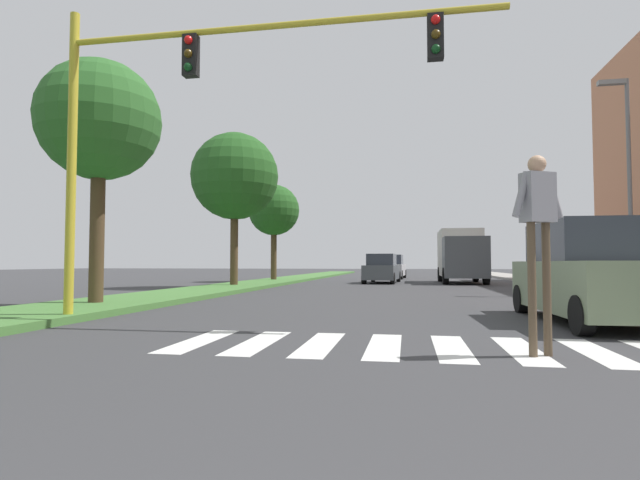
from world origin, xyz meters
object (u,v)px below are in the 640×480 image
object	(u,v)px
tree_mid	(99,122)
sedan_midblock	(382,269)
tree_distant	(274,211)
traffic_light_gantry	(187,95)
truck_box_delivery	(461,255)
sedan_distant	(392,268)
tree_far	(235,177)
street_lamp_right	(626,165)
pedestrian_performer	(538,221)
suv_crossing	(591,274)

from	to	relation	value
tree_mid	sedan_midblock	size ratio (longest dim) A/B	1.35
tree_distant	traffic_light_gantry	world-z (taller)	traffic_light_gantry
traffic_light_gantry	sedan_midblock	size ratio (longest dim) A/B	1.81
sedan_midblock	truck_box_delivery	xyz separation A→B (m)	(4.51, 0.77, 0.86)
tree_mid	sedan_distant	xyz separation A→B (m)	(6.71, 25.76, -3.99)
tree_distant	traffic_light_gantry	xyz separation A→B (m)	(3.96, -20.75, -0.04)
tree_far	street_lamp_right	size ratio (longest dim) A/B	0.95
street_lamp_right	sedan_midblock	bearing A→B (deg)	131.79
street_lamp_right	sedan_distant	world-z (taller)	street_lamp_right
sedan_midblock	tree_mid	bearing A→B (deg)	-110.16
traffic_light_gantry	sedan_midblock	world-z (taller)	traffic_light_gantry
street_lamp_right	pedestrian_performer	size ratio (longest dim) A/B	3.01
street_lamp_right	suv_crossing	distance (m)	10.06
pedestrian_performer	sedan_distant	distance (m)	30.88
pedestrian_performer	sedan_distant	xyz separation A→B (m)	(-2.72, 30.75, -0.85)
pedestrian_performer	tree_mid	bearing A→B (deg)	152.14
street_lamp_right	sedan_distant	bearing A→B (deg)	115.31
tree_mid	tree_distant	bearing A→B (deg)	90.75
suv_crossing	truck_box_delivery	world-z (taller)	truck_box_delivery
tree_mid	street_lamp_right	size ratio (longest dim) A/B	0.83
traffic_light_gantry	pedestrian_performer	xyz separation A→B (m)	(5.71, -2.21, -2.68)
sedan_midblock	pedestrian_performer	bearing A→B (deg)	-82.29
tree_mid	truck_box_delivery	xyz separation A→B (m)	(10.91, 18.20, -3.17)
tree_distant	sedan_midblock	world-z (taller)	tree_distant
suv_crossing	truck_box_delivery	xyz separation A→B (m)	(-0.43, 19.30, 0.70)
tree_distant	suv_crossing	bearing A→B (deg)	-58.76
pedestrian_performer	suv_crossing	distance (m)	4.38
tree_mid	suv_crossing	bearing A→B (deg)	-5.58
tree_distant	pedestrian_performer	distance (m)	25.06
truck_box_delivery	sedan_distant	bearing A→B (deg)	119.04
tree_distant	sedan_midblock	size ratio (longest dim) A/B	1.26
tree_far	sedan_midblock	bearing A→B (deg)	46.99
pedestrian_performer	suv_crossing	bearing A→B (deg)	63.75
suv_crossing	sedan_distant	world-z (taller)	suv_crossing
tree_mid	truck_box_delivery	bearing A→B (deg)	59.06
street_lamp_right	truck_box_delivery	size ratio (longest dim) A/B	1.21
truck_box_delivery	tree_far	bearing A→B (deg)	-144.92
tree_far	tree_distant	world-z (taller)	tree_far
sedan_midblock	traffic_light_gantry	bearing A→B (deg)	-97.54
tree_mid	tree_far	xyz separation A→B (m)	(-0.09, 10.48, 0.38)
tree_mid	traffic_light_gantry	world-z (taller)	tree_mid
street_lamp_right	tree_far	bearing A→B (deg)	168.53
street_lamp_right	truck_box_delivery	xyz separation A→B (m)	(-4.52, 10.87, -2.96)
tree_distant	pedestrian_performer	size ratio (longest dim) A/B	2.34
traffic_light_gantry	sedan_distant	xyz separation A→B (m)	(2.98, 28.54, -3.53)
tree_distant	truck_box_delivery	distance (m)	11.48
pedestrian_performer	sedan_distant	bearing A→B (deg)	95.06
tree_distant	suv_crossing	xyz separation A→B (m)	(11.58, -19.08, -3.45)
pedestrian_performer	sedan_distant	world-z (taller)	pedestrian_performer
tree_distant	sedan_midblock	distance (m)	7.57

